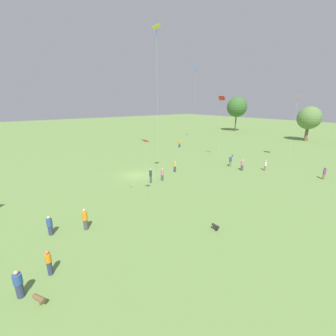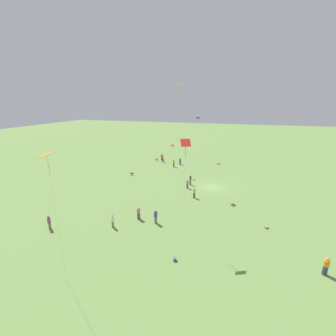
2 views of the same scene
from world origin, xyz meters
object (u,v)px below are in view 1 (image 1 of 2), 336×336
Objects in this scene: person_11 at (180,144)px; kite_1 at (145,144)px; person_5 at (151,176)px; kite_4 at (157,40)px; person_7 at (175,166)px; picnic_bag_1 at (167,154)px; person_6 at (85,219)px; person_10 at (50,226)px; dog_0 at (215,226)px; person_2 at (242,165)px; dog_1 at (39,298)px; kite_2 at (196,73)px; picnic_bag_2 at (132,186)px; picnic_bag_0 at (232,156)px; kite_0 at (298,98)px; kite_3 at (222,100)px; person_3 at (49,262)px; person_4 at (265,165)px; person_0 at (19,284)px; person_8 at (324,173)px; person_9 at (230,161)px; person_1 at (162,175)px.

kite_1 is at bearing -26.95° from person_11.
kite_4 is (2.31, -0.39, 15.25)m from person_5.
picnic_bag_1 is (-10.03, 6.23, -0.76)m from person_7.
person_6 is 1.07× the size of person_11.
person_10 is 13.25m from dog_0.
person_2 is 21.24m from kite_4.
dog_1 is at bearing -48.34° from picnic_bag_1.
kite_2 reaches higher than dog_0.
picnic_bag_2 is at bearing -42.26° from kite_4.
kite_4 reaches higher than person_5.
person_2 reaches higher than picnic_bag_0.
kite_0 is (1.67, 11.45, 9.95)m from person_2.
kite_1 is at bearing 130.59° from kite_3.
person_3 reaches higher than dog_1.
kite_0 is 0.60× the size of kite_2.
person_3 is at bearing 12.35° from person_5.
kite_2 is 24.53m from picnic_bag_1.
person_4 is 21.05m from kite_1.
person_5 reaches higher than person_0.
person_3 is 21.75m from kite_4.
person_5 is 1.10× the size of person_11.
person_7 and person_8 have the same top height.
person_3 is 0.88× the size of person_5.
person_6 reaches higher than person_2.
kite_2 reaches higher than kite_1.
person_7 reaches higher than person_3.
person_11 is at bearing 51.89° from dog_0.
person_7 is 0.26× the size of kite_1.
person_10 is 6.96m from dog_1.
kite_4 reaches higher than person_7.
kite_2 reaches higher than person_2.
kite_4 is 24.59m from picnic_bag_1.
kite_4 reaches higher than person_9.
person_2 is 1.02× the size of person_4.
kite_2 reaches higher than picnic_bag_0.
person_5 is 0.17× the size of kite_0.
person_11 is at bearing -170.75° from picnic_bag_0.
person_3 is at bearing -48.20° from picnic_bag_2.
person_7 is at bearing 48.18° from person_1.
person_5 reaches higher than person_2.
person_1 is 13.08m from dog_0.
person_10 is at bearing 142.51° from dog_0.
kite_4 is 19.02m from dog_0.
person_5 is at bearing -178.94° from person_10.
kite_2 is at bearing 21.83° from person_4.
person_9 reaches higher than person_4.
kite_4 is at bearing -113.57° from person_3.
person_8 is at bearing -104.58° from kite_0.
person_6 is 29.47m from kite_3.
person_1 is at bearing 26.13° from person_6.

